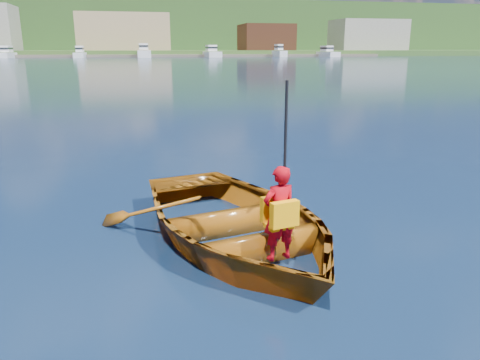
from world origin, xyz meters
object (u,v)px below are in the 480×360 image
Objects in this scene: child_paddler at (279,213)px; dock at (141,56)px; rowboat at (235,221)px; marina_yachts at (124,53)px.

dock is at bearing 89.58° from child_paddler.
rowboat is 147.86m from dock.
marina_yachts is at bearing 91.61° from child_paddler.
child_paddler is (0.35, -0.84, 0.38)m from rowboat.
rowboat is 0.99m from child_paddler.
rowboat is 2.35× the size of child_paddler.
rowboat is at bearing 112.75° from child_paddler.
child_paddler is 148.70m from dock.
dock is at bearing 42.33° from marina_yachts.
marina_yachts is at bearing -137.67° from dock.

